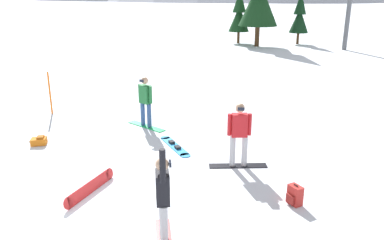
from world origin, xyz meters
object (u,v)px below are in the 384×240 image
Objects in this scene: trail_marker_pole at (50,93)px; pine_tree_slender at (239,14)px; loose_snowboard_far_spare at (175,146)px; pine_tree_twin at (300,16)px; snowboarder_midground at (239,134)px; snowboarder_background at (145,101)px; loose_snowboard_near_right at (90,187)px; snowboarder_foreground at (163,197)px; backpack_orange at (39,141)px; backpack_red at (295,195)px.

pine_tree_slender reaches higher than trail_marker_pole.
loose_snowboard_far_spare is 26.32m from pine_tree_twin.
pine_tree_twin is (0.30, 26.94, 1.52)m from snowboarder_midground.
pine_tree_twin is (5.14, 0.94, -0.13)m from pine_tree_slender.
pine_tree_twin reaches higher than snowboarder_background.
trail_marker_pole reaches higher than loose_snowboard_near_right.
loose_snowboard_far_spare is (1.54, -1.45, -0.90)m from snowboarder_background.
snowboarder_foreground is 6.47m from backpack_orange.
loose_snowboard_near_right is 3.79m from backpack_orange.
backpack_orange is 26.36m from pine_tree_slender.
loose_snowboard_far_spare is at bearing 146.20° from backpack_red.
snowboarder_midground is at bearing 134.08° from backpack_red.
trail_marker_pole is at bearing 161.13° from snowboarder_midground.
snowboarder_midground is at bearing -18.87° from trail_marker_pole.
pine_tree_twin reaches higher than loose_snowboard_near_right.
pine_tree_slender is 5.22m from pine_tree_twin.
snowboarder_foreground is 1.13× the size of snowboarder_background.
snowboarder_background is at bearing 143.16° from backpack_red.
pine_tree_slender is at bearing 97.92° from snowboarder_foreground.
loose_snowboard_far_spare is (-2.09, 0.84, -0.90)m from snowboarder_midground.
loose_snowboard_far_spare is at bearing -43.15° from snowboarder_background.
loose_snowboard_near_right is at bearing -47.42° from trail_marker_pole.
pine_tree_twin is (7.97, 24.31, 1.63)m from trail_marker_pole.
pine_tree_twin is at bearing 89.37° from snowboarder_midground.
pine_tree_twin is (3.31, 29.38, 2.30)m from loose_snowboard_near_right.
trail_marker_pole is (-5.58, 1.78, 0.79)m from loose_snowboard_far_spare.
loose_snowboard_near_right is 0.39× the size of pine_tree_slender.
snowboarder_background is 0.37× the size of pine_tree_slender.
loose_snowboard_near_right is (-2.31, 1.27, -0.79)m from snowboarder_foreground.
pine_tree_twin reaches higher than snowboarder_midground.
pine_tree_twin is at bearing 10.39° from pine_tree_slender.
snowboarder_foreground is 3.60× the size of backpack_orange.
snowboarder_foreground is at bearing -63.97° from snowboarder_background.
loose_snowboard_far_spare is 0.35× the size of pine_tree_twin.
loose_snowboard_near_right is at bearing -82.60° from snowboarder_background.
loose_snowboard_near_right is 3.89× the size of backpack_red.
snowboarder_midground is 1.11× the size of loose_snowboard_far_spare.
backpack_red is 0.11× the size of pine_tree_twin.
backpack_orange is at bearing 147.11° from snowboarder_foreground.
loose_snowboard_near_right is (-0.93, -3.28, 0.12)m from loose_snowboard_far_spare.
trail_marker_pole is at bearing 137.73° from snowboarder_foreground.
trail_marker_pole is (-4.65, 5.06, 0.67)m from loose_snowboard_near_right.
pine_tree_slender is (-6.39, 27.59, 2.36)m from backpack_red.
snowboarder_midground is at bearing 79.23° from snowboarder_foreground.
loose_snowboard_far_spare is 25.43m from pine_tree_slender.
pine_tree_twin reaches higher than backpack_orange.
trail_marker_pole is 25.64m from pine_tree_twin.
pine_tree_slender is (-4.13, 29.70, 1.64)m from snowboarder_foreground.
pine_tree_slender is (1.26, 26.22, 2.45)m from backpack_orange.
backpack_red is at bearing -45.92° from snowboarder_midground.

